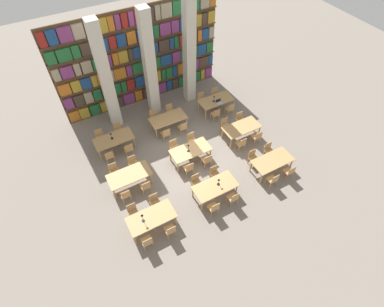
{
  "coord_description": "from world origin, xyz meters",
  "views": [
    {
      "loc": [
        -4.61,
        -8.66,
        11.82
      ],
      "look_at": [
        0.0,
        -0.25,
        0.67
      ],
      "focal_mm": 28.0,
      "sensor_mm": 36.0,
      "label": 1
    }
  ],
  "objects_px": {
    "chair_4": "(214,207)",
    "chair_10": "(289,171)",
    "chair_0": "(147,242)",
    "desk_lamp_3": "(111,135)",
    "pillar_right": "(189,54)",
    "chair_23": "(240,119)",
    "reading_table_1": "(215,187)",
    "chair_20": "(241,143)",
    "chair_1": "(133,211)",
    "chair_16": "(189,168)",
    "chair_5": "(196,182)",
    "chair_21": "(225,125)",
    "chair_19": "(192,140)",
    "chair_31": "(170,111)",
    "chair_9": "(253,157)",
    "chair_17": "(174,147)",
    "chair_25": "(100,136)",
    "chair_14": "(146,186)",
    "chair_33": "(202,99)",
    "chair_24": "(109,156)",
    "chair_6": "(233,198)",
    "desk_lamp_1": "(219,181)",
    "chair_35": "(216,94)",
    "desk_lamp_2": "(188,147)",
    "chair_7": "(215,173)",
    "desk_lamp_4": "(214,98)",
    "chair_28": "(166,134)",
    "reading_table_5": "(241,128)",
    "chair_34": "(230,109)",
    "reading_table_3": "(129,176)",
    "reading_table_6": "(114,140)",
    "chair_29": "(154,116)",
    "chair_18": "(207,160)",
    "chair_30": "(183,127)",
    "chair_12": "(126,195)",
    "pillar_left": "(106,79)",
    "chair_22": "(257,137)",
    "reading_table_0": "(151,218)",
    "chair_13": "(114,171)",
    "chair_8": "(273,180)",
    "chair_2": "(170,230)",
    "chair_15": "(133,163)",
    "chair_27": "(118,130)",
    "chair_3": "(155,201)",
    "pillar_center": "(149,66)",
    "reading_table_2": "(272,161)"
  },
  "relations": [
    {
      "from": "chair_18",
      "to": "chair_30",
      "type": "distance_m",
      "value": 2.6
    },
    {
      "from": "chair_17",
      "to": "chair_25",
      "type": "bearing_deg",
      "value": -39.51
    },
    {
      "from": "desk_lamp_1",
      "to": "chair_27",
      "type": "bearing_deg",
      "value": 115.2
    },
    {
      "from": "chair_28",
      "to": "chair_30",
      "type": "distance_m",
      "value": 1.02
    },
    {
      "from": "chair_19",
      "to": "chair_31",
      "type": "relative_size",
      "value": 1.0
    },
    {
      "from": "chair_3",
      "to": "pillar_center",
      "type": "bearing_deg",
      "value": -113.77
    },
    {
      "from": "chair_1",
      "to": "chair_16",
      "type": "distance_m",
      "value": 3.35
    },
    {
      "from": "chair_2",
      "to": "chair_15",
      "type": "relative_size",
      "value": 1.0
    },
    {
      "from": "chair_0",
      "to": "desk_lamp_3",
      "type": "distance_m",
      "value": 5.92
    },
    {
      "from": "desk_lamp_1",
      "to": "chair_24",
      "type": "height_order",
      "value": "desk_lamp_1"
    },
    {
      "from": "reading_table_6",
      "to": "chair_29",
      "type": "relative_size",
      "value": 2.28
    },
    {
      "from": "chair_28",
      "to": "chair_31",
      "type": "distance_m",
      "value": 1.86
    },
    {
      "from": "desk_lamp_1",
      "to": "desk_lamp_4",
      "type": "xyz_separation_m",
      "value": [
        2.85,
        5.04,
        0.0
      ]
    },
    {
      "from": "chair_6",
      "to": "desk_lamp_1",
      "type": "relative_size",
      "value": 2.21
    },
    {
      "from": "chair_35",
      "to": "desk_lamp_2",
      "type": "bearing_deg",
      "value": 42.85
    },
    {
      "from": "desk_lamp_3",
      "to": "chair_29",
      "type": "bearing_deg",
      "value": 16.35
    },
    {
      "from": "chair_0",
      "to": "chair_9",
      "type": "relative_size",
      "value": 1.0
    },
    {
      "from": "desk_lamp_2",
      "to": "chair_28",
      "type": "relative_size",
      "value": 0.56
    },
    {
      "from": "chair_1",
      "to": "chair_14",
      "type": "bearing_deg",
      "value": -136.56
    },
    {
      "from": "reading_table_1",
      "to": "chair_5",
      "type": "xyz_separation_m",
      "value": [
        -0.53,
        0.78,
        -0.19
      ]
    },
    {
      "from": "chair_28",
      "to": "chair_12",
      "type": "bearing_deg",
      "value": -141.28
    },
    {
      "from": "desk_lamp_3",
      "to": "chair_35",
      "type": "distance_m",
      "value": 6.82
    },
    {
      "from": "chair_23",
      "to": "chair_33",
      "type": "height_order",
      "value": "same"
    },
    {
      "from": "reading_table_1",
      "to": "chair_20",
      "type": "bearing_deg",
      "value": 33.23
    },
    {
      "from": "chair_4",
      "to": "chair_9",
      "type": "relative_size",
      "value": 1.0
    },
    {
      "from": "chair_5",
      "to": "chair_21",
      "type": "distance_m",
      "value": 4.1
    },
    {
      "from": "chair_22",
      "to": "reading_table_0",
      "type": "bearing_deg",
      "value": -165.14
    },
    {
      "from": "chair_24",
      "to": "chair_22",
      "type": "bearing_deg",
      "value": -18.71
    },
    {
      "from": "reading_table_0",
      "to": "chair_35",
      "type": "xyz_separation_m",
      "value": [
        6.81,
        5.92,
        -0.19
      ]
    },
    {
      "from": "chair_4",
      "to": "chair_10",
      "type": "xyz_separation_m",
      "value": [
        4.18,
        -0.05,
        0.0
      ]
    },
    {
      "from": "chair_7",
      "to": "reading_table_3",
      "type": "bearing_deg",
      "value": -24.7
    },
    {
      "from": "chair_18",
      "to": "reading_table_5",
      "type": "xyz_separation_m",
      "value": [
        2.65,
        0.88,
        0.19
      ]
    },
    {
      "from": "chair_12",
      "to": "chair_21",
      "type": "bearing_deg",
      "value": 14.57
    },
    {
      "from": "chair_6",
      "to": "chair_24",
      "type": "height_order",
      "value": "same"
    },
    {
      "from": "pillar_right",
      "to": "chair_23",
      "type": "distance_m",
      "value": 4.52
    },
    {
      "from": "reading_table_5",
      "to": "chair_34",
      "type": "xyz_separation_m",
      "value": [
        0.46,
        1.78,
        -0.19
      ]
    },
    {
      "from": "chair_10",
      "to": "chair_21",
      "type": "bearing_deg",
      "value": 103.07
    },
    {
      "from": "reading_table_6",
      "to": "chair_33",
      "type": "relative_size",
      "value": 2.28
    },
    {
      "from": "chair_16",
      "to": "chair_24",
      "type": "bearing_deg",
      "value": 140.49
    },
    {
      "from": "pillar_left",
      "to": "chair_0",
      "type": "distance_m",
      "value": 8.19
    },
    {
      "from": "chair_0",
      "to": "chair_12",
      "type": "height_order",
      "value": "same"
    },
    {
      "from": "chair_14",
      "to": "chair_16",
      "type": "xyz_separation_m",
      "value": [
        2.23,
        -0.02,
        0.0
      ]
    },
    {
      "from": "chair_6",
      "to": "desk_lamp_1",
      "type": "xyz_separation_m",
      "value": [
        -0.31,
        0.79,
        0.53
      ]
    },
    {
      "from": "chair_17",
      "to": "chair_28",
      "type": "xyz_separation_m",
      "value": [
        0.03,
        1.04,
        0.0
      ]
    },
    {
      "from": "chair_14",
      "to": "chair_35",
      "type": "xyz_separation_m",
      "value": [
        6.36,
        4.2,
        0.0
      ]
    },
    {
      "from": "chair_7",
      "to": "chair_14",
      "type": "relative_size",
      "value": 1.0
    },
    {
      "from": "reading_table_2",
      "to": "desk_lamp_3",
      "type": "relative_size",
      "value": 5.08
    },
    {
      "from": "chair_1",
      "to": "chair_8",
      "type": "distance_m",
      "value": 6.53
    },
    {
      "from": "chair_12",
      "to": "chair_13",
      "type": "xyz_separation_m",
      "value": [
        0.0,
        1.56,
        0.0
      ]
    },
    {
      "from": "chair_4",
      "to": "chair_21",
      "type": "xyz_separation_m",
      "value": [
        3.22,
        4.1,
        0.0
      ]
    }
  ]
}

